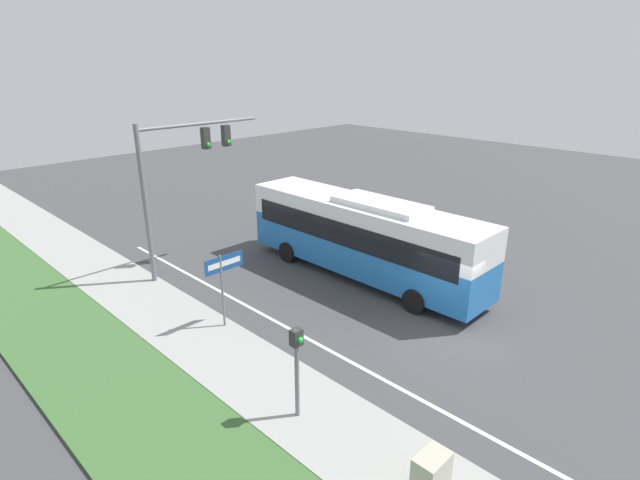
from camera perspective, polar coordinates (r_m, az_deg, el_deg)
ground_plane at (r=18.18m, az=13.16°, el=-9.91°), size 80.00×80.00×0.00m
sidewalk at (r=14.06m, az=-1.25°, el=-19.08°), size 2.80×80.00×0.12m
lane_divider_near at (r=15.64m, az=5.85°, el=-14.86°), size 0.14×30.00×0.01m
bus at (r=21.07m, az=4.96°, el=0.72°), size 2.58×11.33×3.55m
signal_gantry at (r=21.56m, az=-15.70°, el=8.00°), size 5.76×0.41×6.59m
pedestrian_signal at (r=12.87m, az=-2.67°, el=-13.38°), size 0.28×0.34×2.67m
street_sign at (r=17.24m, az=-10.97°, el=-3.95°), size 1.52×0.08×2.75m
utility_cabinet at (r=11.72m, az=12.53°, el=-25.10°), size 0.79×0.53×1.20m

